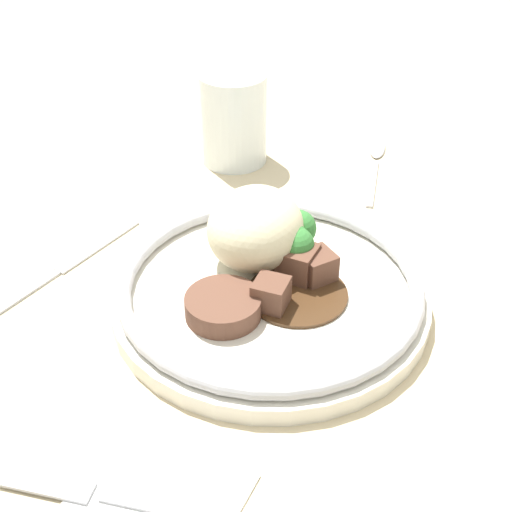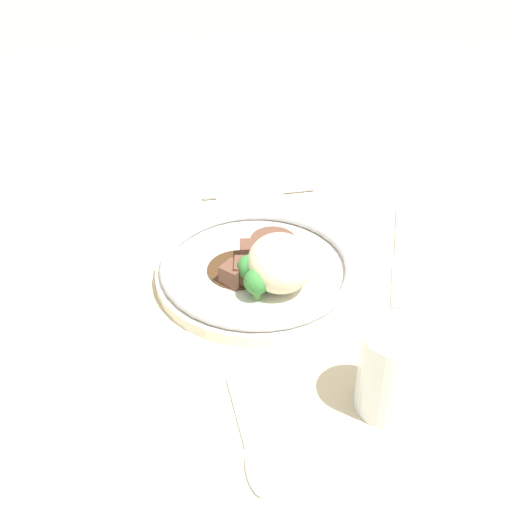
# 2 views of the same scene
# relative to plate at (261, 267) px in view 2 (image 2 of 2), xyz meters

# --- Properties ---
(ground_plane) EXTENTS (8.00, 8.00, 0.00)m
(ground_plane) POSITION_rel_plate_xyz_m (-0.01, -0.01, -0.07)
(ground_plane) COLOR tan
(dining_table) EXTENTS (1.43, 1.17, 0.05)m
(dining_table) POSITION_rel_plate_xyz_m (-0.01, -0.01, -0.05)
(dining_table) COLOR beige
(dining_table) RESTS_ON ground
(napkin) EXTENTS (0.13, 0.12, 0.00)m
(napkin) POSITION_rel_plate_xyz_m (-0.23, 0.01, -0.02)
(napkin) COLOR white
(napkin) RESTS_ON dining_table
(plate) EXTENTS (0.27, 0.27, 0.08)m
(plate) POSITION_rel_plate_xyz_m (0.00, 0.00, 0.00)
(plate) COLOR silver
(plate) RESTS_ON dining_table
(juice_glass) EXTENTS (0.07, 0.07, 0.10)m
(juice_glass) POSITION_rel_plate_xyz_m (0.23, 0.11, 0.02)
(juice_glass) COLOR yellow
(juice_glass) RESTS_ON dining_table
(fork) EXTENTS (0.02, 0.17, 0.00)m
(fork) POSITION_rel_plate_xyz_m (-0.22, 0.04, -0.02)
(fork) COLOR #ADADB2
(fork) RESTS_ON napkin
(knife) EXTENTS (0.23, 0.08, 0.00)m
(knife) POSITION_rel_plate_xyz_m (-0.03, 0.19, -0.02)
(knife) COLOR #ADADB2
(knife) RESTS_ON dining_table
(spoon) EXTENTS (0.16, 0.03, 0.01)m
(spoon) POSITION_rel_plate_xyz_m (0.28, -0.04, -0.02)
(spoon) COLOR #ADADB2
(spoon) RESTS_ON dining_table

